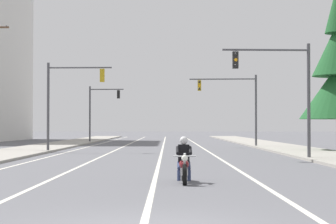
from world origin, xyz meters
The scene contains 11 objects.
lane_stripe_center centered at (-0.02, 45.00, 0.00)m, with size 0.16×100.00×0.01m, color beige.
lane_stripe_left centered at (-3.50, 45.00, 0.00)m, with size 0.16×100.00×0.01m, color beige.
lane_stripe_right centered at (3.27, 45.00, 0.00)m, with size 0.16×100.00×0.01m, color beige.
lane_stripe_far_left centered at (-6.54, 45.00, 0.00)m, with size 0.16×100.00×0.01m, color beige.
sidewalk_kerb_right centered at (9.75, 40.00, 0.07)m, with size 4.40×110.00×0.14m, color #9E998E.
sidewalk_kerb_left centered at (-9.75, 40.00, 0.07)m, with size 4.40×110.00×0.14m, color #9E998E.
motorcycle_with_rider centered at (0.92, 8.67, 0.59)m, with size 0.70×2.19×1.46m.
traffic_signal_near_right centered at (6.58, 21.96, 4.09)m, with size 4.71×0.52×6.20m.
traffic_signal_near_left centered at (-6.62, 31.88, 4.08)m, with size 4.52×0.38×6.20m.
traffic_signal_mid_right centered at (6.26, 42.07, 4.15)m, with size 5.76×0.53×6.20m.
traffic_signal_mid_left centered at (-7.12, 56.94, 4.03)m, with size 3.80×0.37×6.20m.
Camera 1 is at (0.42, -10.87, 1.78)m, focal length 66.18 mm.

